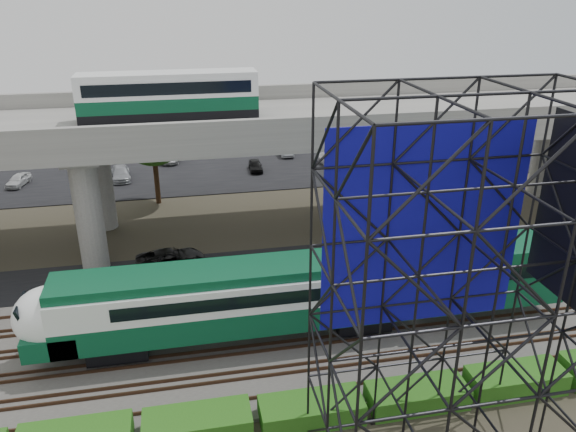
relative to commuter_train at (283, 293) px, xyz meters
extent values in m
plane|color=#474233|center=(-0.92, -2.00, -2.88)|extent=(140.00, 140.00, 0.00)
cube|color=slate|center=(-0.92, 0.00, -2.78)|extent=(90.00, 12.00, 0.20)
cube|color=black|center=(-0.92, 8.50, -2.84)|extent=(90.00, 5.00, 0.08)
cube|color=black|center=(-0.92, 32.00, -2.84)|extent=(90.00, 18.00, 0.08)
cube|color=#4A5F79|center=(-0.92, 54.00, -2.87)|extent=(140.00, 40.00, 0.03)
cube|color=#472D1E|center=(-0.92, -4.72, -2.60)|extent=(90.00, 0.08, 0.16)
cube|color=#472D1E|center=(-0.92, -3.28, -2.60)|extent=(90.00, 0.08, 0.16)
cube|color=#472D1E|center=(-0.92, -2.72, -2.60)|extent=(90.00, 0.08, 0.16)
cube|color=#472D1E|center=(-0.92, -1.28, -2.60)|extent=(90.00, 0.08, 0.16)
cube|color=#472D1E|center=(-0.92, -0.72, -2.60)|extent=(90.00, 0.08, 0.16)
cube|color=#472D1E|center=(-0.92, 0.72, -2.60)|extent=(90.00, 0.08, 0.16)
cube|color=#472D1E|center=(-0.92, 1.28, -2.60)|extent=(90.00, 0.08, 0.16)
cube|color=#472D1E|center=(-0.92, 2.72, -2.60)|extent=(90.00, 0.08, 0.16)
cube|color=#472D1E|center=(-0.92, 3.28, -2.60)|extent=(90.00, 0.08, 0.16)
cube|color=#472D1E|center=(-0.92, 4.72, -2.60)|extent=(90.00, 0.08, 0.16)
cube|color=black|center=(-8.62, 0.00, -2.07)|extent=(3.00, 2.20, 0.90)
cube|color=black|center=(4.38, 0.00, -2.07)|extent=(3.00, 2.20, 0.90)
cube|color=#0A4A2C|center=(-2.12, 0.00, -0.92)|extent=(19.00, 3.00, 1.40)
cube|color=white|center=(-2.12, 0.00, 0.53)|extent=(19.00, 3.00, 1.50)
cube|color=#0A4A2C|center=(-2.12, 0.00, 1.53)|extent=(19.00, 2.60, 0.50)
cube|color=black|center=(-1.12, 0.00, 0.58)|extent=(15.00, 3.06, 0.70)
ellipsoid|color=white|center=(-11.62, 0.00, -0.02)|extent=(3.60, 3.00, 3.20)
cube|color=#0A4A2C|center=(-11.62, 0.00, -1.07)|extent=(2.60, 3.00, 1.10)
cube|color=black|center=(-12.72, 0.00, 0.48)|extent=(0.48, 2.00, 1.09)
cube|color=#0A4A2C|center=(11.88, 0.00, 0.08)|extent=(8.00, 3.00, 3.40)
cube|color=#9E9B93|center=(-0.92, 14.00, 5.72)|extent=(80.00, 12.00, 1.20)
cube|color=#9E9B93|center=(-0.92, 8.25, 6.87)|extent=(80.00, 0.50, 1.10)
cube|color=#9E9B93|center=(-0.92, 19.75, 6.87)|extent=(80.00, 0.50, 1.10)
cylinder|color=#9E9B93|center=(-10.92, 10.50, 1.12)|extent=(1.80, 1.80, 8.00)
cylinder|color=#9E9B93|center=(-10.92, 17.50, 1.12)|extent=(1.80, 1.80, 8.00)
cube|color=#9E9B93|center=(-10.92, 14.00, 4.82)|extent=(2.40, 9.00, 0.60)
cylinder|color=#9E9B93|center=(9.08, 10.50, 1.12)|extent=(1.80, 1.80, 8.00)
cylinder|color=#9E9B93|center=(9.08, 17.50, 1.12)|extent=(1.80, 1.80, 8.00)
cube|color=#9E9B93|center=(9.08, 14.00, 4.82)|extent=(2.40, 9.00, 0.60)
cylinder|color=#9E9B93|center=(27.08, 17.50, 1.12)|extent=(1.80, 1.80, 8.00)
cube|color=black|center=(-5.20, 14.00, 6.67)|extent=(12.00, 2.50, 0.70)
cube|color=#0A4A2C|center=(-5.20, 14.00, 7.47)|extent=(12.00, 2.50, 0.90)
cube|color=white|center=(-5.20, 14.00, 8.57)|extent=(12.00, 2.50, 1.30)
cube|color=black|center=(-5.20, 14.00, 8.62)|extent=(11.00, 2.56, 0.80)
cube|color=white|center=(-5.20, 14.00, 9.37)|extent=(12.00, 2.40, 0.30)
cube|color=#0F0D94|center=(4.25, -6.95, 6.42)|extent=(8.10, 0.08, 8.25)
cube|color=#235A14|center=(-4.92, -6.30, -2.31)|extent=(4.60, 1.80, 1.15)
cube|color=#235A14|center=(0.08, -6.30, -2.37)|extent=(4.60, 1.80, 1.03)
cube|color=#235A14|center=(5.08, -6.30, -2.38)|extent=(4.60, 1.80, 1.01)
cube|color=#235A14|center=(10.08, -6.30, -2.32)|extent=(4.60, 1.80, 1.12)
cylinder|color=#382314|center=(13.08, 10.50, -0.48)|extent=(0.44, 0.44, 4.80)
ellipsoid|color=#235A14|center=(13.08, 10.50, 2.72)|extent=(4.94, 4.94, 4.18)
cylinder|color=#382314|center=(-6.92, 22.00, -0.48)|extent=(0.44, 0.44, 4.80)
ellipsoid|color=#235A14|center=(-6.92, 22.00, 2.72)|extent=(4.94, 4.94, 4.18)
imported|color=black|center=(-5.93, 9.45, -2.17)|extent=(4.81, 2.67, 1.27)
imported|color=silver|center=(-19.97, 29.00, -2.25)|extent=(2.06, 3.45, 1.10)
imported|color=gray|center=(-14.88, 34.00, -2.22)|extent=(1.39, 3.57, 1.16)
imported|color=#94969B|center=(-10.58, 29.00, -2.20)|extent=(2.18, 4.34, 1.21)
imported|color=silver|center=(-5.63, 34.00, -2.22)|extent=(2.93, 4.54, 1.16)
imported|color=black|center=(2.71, 29.00, -2.26)|extent=(1.40, 3.22, 1.08)
imported|color=#98999F|center=(6.84, 34.00, -2.17)|extent=(1.48, 3.89, 1.27)
imported|color=white|center=(10.79, 29.00, -2.15)|extent=(2.72, 4.76, 1.30)
imported|color=#ACACB3|center=(15.17, 34.00, -2.14)|extent=(2.29, 4.78, 1.32)
camera|label=1|loc=(-4.77, -25.26, 15.27)|focal=35.00mm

